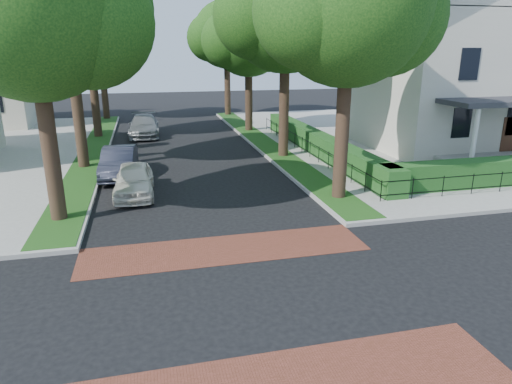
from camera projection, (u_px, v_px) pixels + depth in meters
ground at (248, 301)px, 11.51m from camera, size 120.00×120.00×0.00m
sidewalk_ne at (449, 135)px, 33.50m from camera, size 30.00×30.00×0.15m
crosswalk_far at (225, 249)px, 14.48m from camera, size 9.00×2.20×0.01m
grass_strip_ne at (264, 142)px, 30.39m from camera, size 1.60×29.80×0.02m
grass_strip_nw at (94, 150)px, 27.95m from camera, size 1.60×29.80×0.02m
tree_right_near at (349, 6)px, 17.20m from camera, size 7.75×6.67×10.66m
tree_right_mid at (286, 12)px, 24.52m from camera, size 8.25×7.09×11.22m
tree_right_far at (249, 37)px, 33.16m from camera, size 7.25×6.23×9.74m
tree_right_back at (227, 35)px, 41.40m from camera, size 7.50×6.45×10.20m
tree_left_near at (36, 11)px, 14.82m from camera, size 7.50×6.45×10.20m
tree_left_mid at (68, 0)px, 21.93m from camera, size 8.00×6.88×11.48m
tree_left_far at (90, 33)px, 30.61m from camera, size 7.00×6.02×9.86m
tree_left_back at (100, 33)px, 38.89m from camera, size 7.75×6.66×10.44m
hedge_main_road at (319, 144)px, 26.93m from camera, size 1.00×18.00×1.20m
fence_main_road at (306, 147)px, 26.80m from camera, size 0.06×18.00×0.90m
house_victorian at (465, 50)px, 28.41m from camera, size 13.00×13.05×12.48m
parked_car_front at (134, 180)px, 19.63m from camera, size 1.74×4.13×1.39m
parked_car_middle at (119, 162)px, 22.56m from camera, size 1.81×4.51×1.46m
parked_car_rear at (144, 126)px, 33.16m from camera, size 2.20×5.21×1.50m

